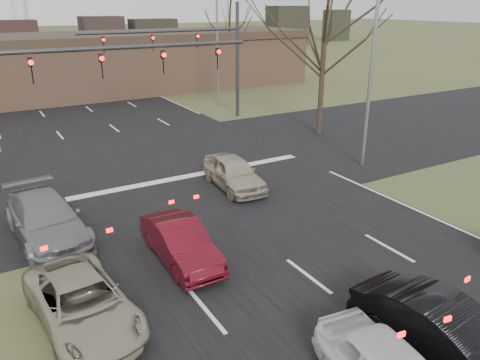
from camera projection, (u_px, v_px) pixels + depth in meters
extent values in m
plane|color=#48522C|center=(380.00, 332.00, 12.04)|extent=(360.00, 360.00, 0.00)
cube|color=black|center=(35.00, 68.00, 60.47)|extent=(14.00, 300.00, 0.02)
cube|color=black|center=(164.00, 166.00, 24.15)|extent=(200.00, 14.00, 0.02)
cube|color=#8F664D|center=(90.00, 68.00, 42.84)|extent=(42.00, 10.00, 4.60)
cube|color=#38281E|center=(86.00, 38.00, 41.90)|extent=(42.40, 10.40, 0.70)
cylinder|color=#383A3D|center=(116.00, 48.00, 19.15)|extent=(12.00, 0.18, 0.18)
imported|color=black|center=(32.00, 71.00, 17.83)|extent=(0.16, 0.20, 1.00)
imported|color=black|center=(102.00, 66.00, 19.09)|extent=(0.16, 0.20, 1.00)
imported|color=black|center=(163.00, 62.00, 20.34)|extent=(0.16, 0.20, 1.00)
imported|color=black|center=(217.00, 59.00, 21.60)|extent=(0.16, 0.20, 1.00)
cylinder|color=#383A3D|center=(237.00, 61.00, 33.42)|extent=(0.24, 0.24, 8.00)
cylinder|color=#383A3D|center=(163.00, 31.00, 30.05)|extent=(11.00, 0.18, 0.18)
imported|color=black|center=(197.00, 41.00, 31.41)|extent=(0.16, 0.20, 1.00)
imported|color=black|center=(152.00, 43.00, 29.93)|extent=(0.16, 0.20, 1.00)
imported|color=black|center=(103.00, 45.00, 28.45)|extent=(0.16, 0.20, 1.00)
cylinder|color=gray|center=(372.00, 67.00, 22.57)|extent=(0.18, 0.18, 10.00)
cylinder|color=gray|center=(217.00, 42.00, 36.53)|extent=(0.18, 0.18, 10.00)
cylinder|color=black|center=(322.00, 85.00, 29.01)|extent=(0.32, 0.32, 6.33)
cylinder|color=black|center=(229.00, 61.00, 46.47)|extent=(0.32, 0.32, 4.95)
imported|color=#A39D84|center=(83.00, 303.00, 12.11)|extent=(2.59, 4.85, 1.30)
imported|color=black|center=(443.00, 331.00, 10.94)|extent=(2.07, 4.65, 1.48)
imported|color=gray|center=(46.00, 219.00, 16.51)|extent=(2.58, 5.46, 1.54)
imported|color=#520B15|center=(181.00, 242.00, 15.12)|extent=(1.46, 4.08, 1.34)
imported|color=#BBB097|center=(234.00, 173.00, 21.18)|extent=(2.06, 4.36, 1.44)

